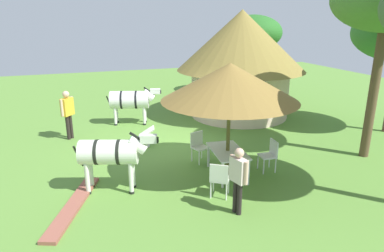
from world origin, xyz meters
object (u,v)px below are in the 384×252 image
shade_umbrella (230,82)px  striped_lounge_chair (142,138)px  zebra_by_umbrella (131,100)px  acacia_tree_right_background (253,33)px  patio_dining_table (228,153)px  patio_chair_near_lawn (219,178)px  patio_chair_west_end (199,145)px  guest_beside_umbrella (238,175)px  standing_watcher (68,110)px  zebra_nearest_camera (111,153)px  patio_chair_near_hut (270,153)px  thatched_hut (241,58)px

shade_umbrella → striped_lounge_chair: shade_umbrella is taller
zebra_by_umbrella → acacia_tree_right_background: bearing=131.8°
patio_dining_table → patio_chair_near_lawn: (1.06, -0.70, -0.13)m
acacia_tree_right_background → patio_dining_table: bearing=-31.6°
shade_umbrella → patio_chair_west_end: bearing=-162.2°
guest_beside_umbrella → standing_watcher: bearing=-165.7°
zebra_nearest_camera → acacia_tree_right_background: bearing=154.4°
acacia_tree_right_background → shade_umbrella: bearing=-31.6°
patio_chair_west_end → shade_umbrella: bearing=90.0°
patio_chair_west_end → zebra_nearest_camera: size_ratio=0.45×
guest_beside_umbrella → standing_watcher: standing_watcher is taller
zebra_by_umbrella → acacia_tree_right_background: (-3.45, 7.26, 2.37)m
patio_chair_west_end → zebra_nearest_camera: zebra_nearest_camera is taller
patio_dining_table → zebra_by_umbrella: size_ratio=0.72×
standing_watcher → zebra_nearest_camera: 4.57m
shade_umbrella → zebra_by_umbrella: 6.16m
guest_beside_umbrella → zebra_nearest_camera: (-1.97, -2.47, 0.08)m
patio_chair_west_end → patio_chair_near_hut: same height
acacia_tree_right_background → patio_chair_near_hut: bearing=-25.2°
patio_chair_near_hut → acacia_tree_right_background: bearing=-20.5°
thatched_hut → guest_beside_umbrella: 8.30m
patio_chair_near_hut → acacia_tree_right_background: size_ratio=0.21×
patio_chair_west_end → patio_chair_near_lawn: same height
patio_chair_west_end → zebra_nearest_camera: bearing=4.1°
standing_watcher → patio_dining_table: bearing=81.7°
patio_chair_near_lawn → standing_watcher: size_ratio=0.52×
patio_chair_west_end → guest_beside_umbrella: bearing=68.2°
patio_chair_west_end → zebra_nearest_camera: (1.07, -2.68, 0.49)m
thatched_hut → patio_chair_near_lawn: 7.77m
thatched_hut → acacia_tree_right_background: 4.59m
patio_chair_near_lawn → patio_chair_near_hut: same height
thatched_hut → patio_chair_west_end: (4.23, -3.44, -1.99)m
patio_chair_near_hut → striped_lounge_chair: (-3.22, -3.01, -0.27)m
guest_beside_umbrella → standing_watcher: size_ratio=0.89×
striped_lounge_chair → zebra_by_umbrella: size_ratio=0.42×
patio_chair_near_lawn → guest_beside_umbrella: (0.78, 0.10, 0.41)m
standing_watcher → zebra_nearest_camera: size_ratio=0.87×
guest_beside_umbrella → zebra_by_umbrella: size_ratio=0.72×
striped_lounge_chair → zebra_nearest_camera: size_ratio=0.45×
thatched_hut → shade_umbrella: (5.44, -3.06, 0.09)m
patio_chair_near_hut → standing_watcher: standing_watcher is taller
guest_beside_umbrella → patio_dining_table: bearing=148.0°
standing_watcher → zebra_nearest_camera: standing_watcher is taller
patio_chair_near_lawn → striped_lounge_chair: size_ratio=1.00×
patio_chair_west_end → patio_chair_near_hut: size_ratio=1.00×
patio_chair_west_end → striped_lounge_chair: 2.36m
zebra_nearest_camera → zebra_by_umbrella: size_ratio=0.94×
zebra_nearest_camera → patio_dining_table: bearing=105.8°
zebra_nearest_camera → zebra_by_umbrella: zebra_nearest_camera is taller
patio_chair_near_lawn → patio_chair_near_hut: 2.19m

